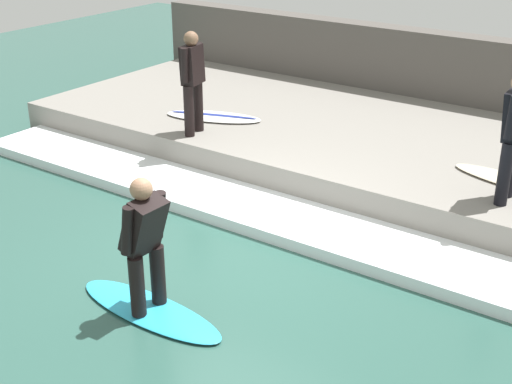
{
  "coord_description": "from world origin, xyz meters",
  "views": [
    {
      "loc": [
        -6.16,
        -4.72,
        4.34
      ],
      "look_at": [
        0.54,
        0.0,
        0.7
      ],
      "focal_mm": 50.0,
      "sensor_mm": 36.0,
      "label": 1
    }
  ],
  "objects_px": {
    "surfer_riding": "(145,238)",
    "surfer_waiting_far": "(192,77)",
    "surfboard_riding": "(150,310)",
    "surfboard_waiting_far": "(214,116)"
  },
  "relations": [
    {
      "from": "surfboard_riding",
      "to": "surfer_riding",
      "type": "bearing_deg",
      "value": -90.0
    },
    {
      "from": "surfboard_riding",
      "to": "surfer_waiting_far",
      "type": "bearing_deg",
      "value": 33.11
    },
    {
      "from": "surfer_riding",
      "to": "surfer_waiting_far",
      "type": "distance_m",
      "value": 4.42
    },
    {
      "from": "surfer_waiting_far",
      "to": "surfboard_waiting_far",
      "type": "bearing_deg",
      "value": 16.02
    },
    {
      "from": "surfer_riding",
      "to": "surfboard_waiting_far",
      "type": "height_order",
      "value": "surfer_riding"
    },
    {
      "from": "surfboard_riding",
      "to": "surfboard_waiting_far",
      "type": "distance_m",
      "value": 5.19
    },
    {
      "from": "surfboard_riding",
      "to": "surfboard_waiting_far",
      "type": "bearing_deg",
      "value": 30.46
    },
    {
      "from": "surfer_riding",
      "to": "surfer_waiting_far",
      "type": "relative_size",
      "value": 0.93
    },
    {
      "from": "surfer_riding",
      "to": "surfboard_waiting_far",
      "type": "relative_size",
      "value": 0.85
    },
    {
      "from": "surfboard_riding",
      "to": "surfer_waiting_far",
      "type": "relative_size",
      "value": 1.2
    }
  ]
}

